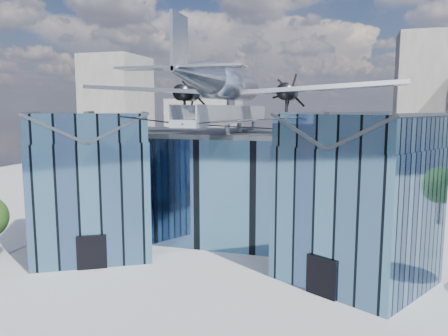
# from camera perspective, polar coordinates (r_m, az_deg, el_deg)

# --- Properties ---
(ground_plane) EXTENTS (120.00, 120.00, 0.00)m
(ground_plane) POSITION_cam_1_polar(r_m,az_deg,el_deg) (35.70, -0.93, -11.95)
(ground_plane) COLOR gray
(museum) EXTENTS (32.88, 24.50, 17.60)m
(museum) POSITION_cam_1_polar(r_m,az_deg,el_deg) (39.73, 1.57, -1.66)
(museum) COLOR #456A8D
(museum) RESTS_ON ground
(bg_towers) EXTENTS (77.00, 24.50, 26.00)m
(bg_towers) POSITION_cam_1_polar(r_m,az_deg,el_deg) (83.02, 10.59, 6.23)
(bg_towers) COLOR slate
(bg_towers) RESTS_ON ground
(tree_side_w) EXTENTS (4.72, 4.72, 6.07)m
(tree_side_w) POSITION_cam_1_polar(r_m,az_deg,el_deg) (55.42, -21.51, -1.01)
(tree_side_w) COLOR #2E2112
(tree_side_w) RESTS_ON ground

